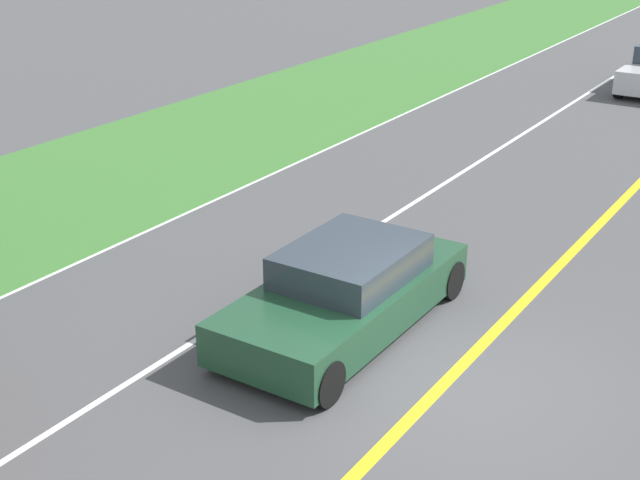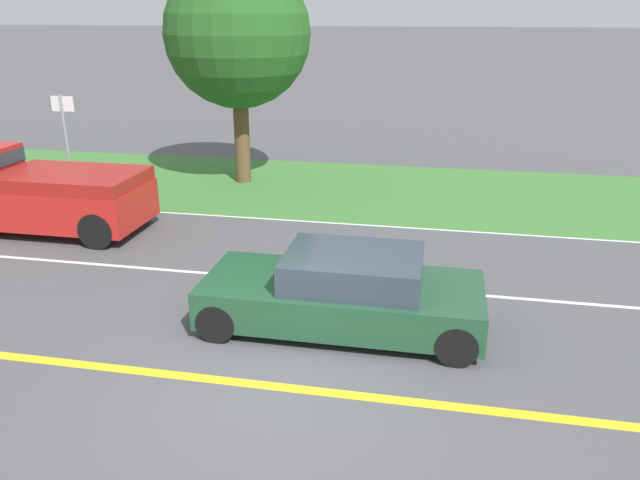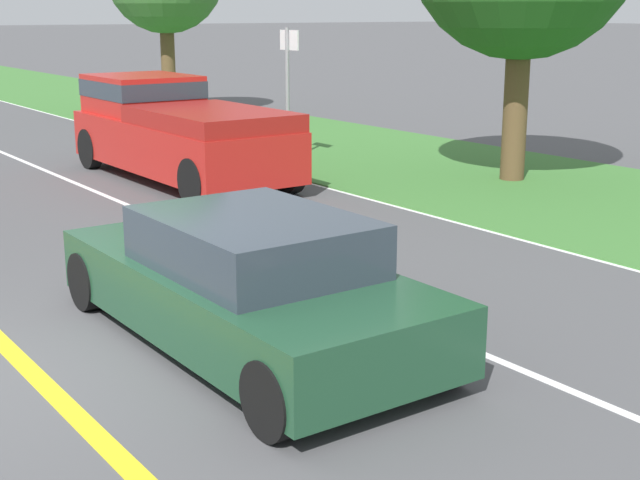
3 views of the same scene
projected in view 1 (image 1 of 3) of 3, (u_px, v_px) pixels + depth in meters
ground_plane at (446, 382)px, 11.74m from camera, size 400.00×400.00×0.00m
centre_divider_line at (446, 382)px, 11.74m from camera, size 0.18×160.00×0.01m
lane_edge_line_right at (75, 263)px, 15.26m from camera, size 0.14×160.00×0.01m
lane_dash_same_dir at (236, 315)px, 13.50m from camera, size 0.10×160.00×0.01m
ego_car at (346, 291)px, 12.89m from camera, size 1.90×4.40×1.27m
dog at (289, 273)px, 13.62m from camera, size 0.26×1.11×0.84m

